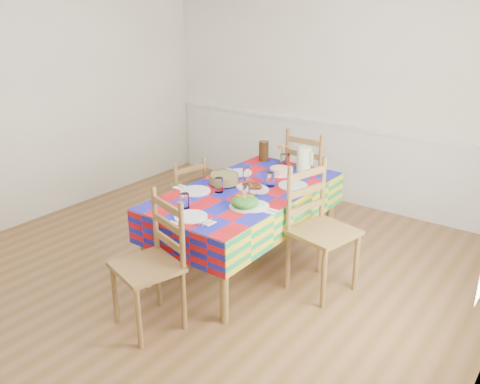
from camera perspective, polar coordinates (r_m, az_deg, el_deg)
name	(u,v)px	position (r m, az deg, el deg)	size (l,w,h in m)	color
room	(183,127)	(3.88, -6.43, 7.28)	(4.58, 5.08, 2.78)	brown
wainscot	(328,158)	(6.11, 9.87, 3.76)	(4.41, 0.06, 0.92)	white
dining_table	(246,198)	(4.42, 0.63, -0.64)	(0.98, 1.83, 0.71)	brown
setting_near_head	(189,211)	(3.90, -5.72, -2.11)	(0.41, 0.27, 0.12)	white
setting_left_near	(203,189)	(4.34, -4.14, 0.38)	(0.48, 0.28, 0.13)	white
setting_left_far	(242,173)	(4.73, 0.18, 2.17)	(0.42, 0.25, 0.11)	white
setting_right_near	(251,201)	(4.07, 1.27, -0.99)	(0.47, 0.27, 0.12)	white
setting_right_far	(285,183)	(4.47, 5.13, 0.99)	(0.49, 0.28, 0.12)	white
meat_platter	(252,186)	(4.39, 1.40, 0.62)	(0.31, 0.22, 0.06)	white
salad_platter	(245,202)	(4.00, 0.54, -1.19)	(0.25, 0.25, 0.10)	white
pasta_bowl	(224,179)	(4.50, -1.83, 1.46)	(0.26, 0.26, 0.09)	white
cake	(280,171)	(4.78, 4.54, 2.35)	(0.23, 0.23, 0.06)	white
serving_utensils	(252,196)	(4.24, 1.32, -0.44)	(0.12, 0.26, 0.01)	black
flower_vase	(283,156)	(5.03, 4.85, 4.00)	(0.13, 0.11, 0.21)	white
hot_sauce	(288,160)	(5.00, 5.44, 3.63)	(0.03, 0.03, 0.13)	#B42B0E
green_pitcher	(304,159)	(4.87, 7.18, 3.69)	(0.14, 0.14, 0.23)	#BEE7A3
tea_pitcher	(264,151)	(5.16, 2.68, 4.63)	(0.10, 0.10, 0.20)	black
name_card	(173,223)	(3.75, -7.49, -3.47)	(0.07, 0.02, 0.02)	white
chair_near	(152,264)	(3.69, -9.81, -8.03)	(0.54, 0.52, 0.99)	brown
chair_far	(309,177)	(5.38, 7.78, 1.67)	(0.45, 0.43, 1.02)	brown
chair_left	(184,201)	(4.92, -6.34, -1.04)	(0.44, 0.45, 0.87)	brown
chair_right	(319,230)	(4.13, 8.87, -4.21)	(0.54, 0.56, 1.06)	brown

